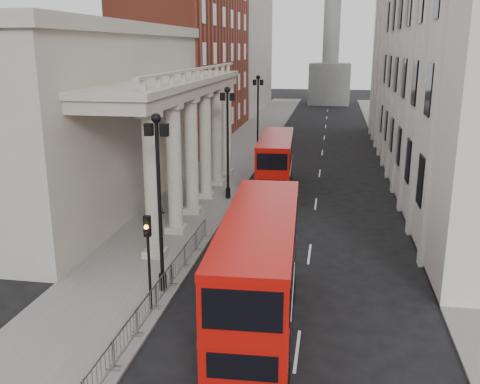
{
  "coord_description": "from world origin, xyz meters",
  "views": [
    {
      "loc": [
        6.94,
        -18.18,
        11.23
      ],
      "look_at": [
        1.67,
        12.21,
        2.8
      ],
      "focal_mm": 40.0,
      "sensor_mm": 36.0,
      "label": 1
    }
  ],
  "objects_px": {
    "lamp_post_south": "(159,192)",
    "pedestrian_c": "(174,197)",
    "monument_column": "(332,21)",
    "bus_near": "(259,272)",
    "lamp_post_mid": "(228,135)",
    "traffic_light": "(148,246)",
    "pedestrian_a": "(179,209)",
    "bus_far": "(276,163)",
    "lamp_post_north": "(258,110)",
    "pedestrian_b": "(158,201)"
  },
  "relations": [
    {
      "from": "bus_far",
      "to": "pedestrian_c",
      "type": "bearing_deg",
      "value": -138.0
    },
    {
      "from": "lamp_post_south",
      "to": "pedestrian_a",
      "type": "relative_size",
      "value": 4.83
    },
    {
      "from": "traffic_light",
      "to": "pedestrian_a",
      "type": "relative_size",
      "value": 2.5
    },
    {
      "from": "pedestrian_a",
      "to": "pedestrian_b",
      "type": "height_order",
      "value": "pedestrian_b"
    },
    {
      "from": "monument_column",
      "to": "traffic_light",
      "type": "relative_size",
      "value": 12.6
    },
    {
      "from": "monument_column",
      "to": "pedestrian_a",
      "type": "bearing_deg",
      "value": -96.32
    },
    {
      "from": "pedestrian_a",
      "to": "pedestrian_c",
      "type": "xyz_separation_m",
      "value": [
        -1.15,
        2.71,
        0.0
      ]
    },
    {
      "from": "lamp_post_south",
      "to": "lamp_post_mid",
      "type": "distance_m",
      "value": 16.0
    },
    {
      "from": "pedestrian_b",
      "to": "pedestrian_c",
      "type": "bearing_deg",
      "value": -144.83
    },
    {
      "from": "monument_column",
      "to": "bus_near",
      "type": "relative_size",
      "value": 4.71
    },
    {
      "from": "lamp_post_mid",
      "to": "lamp_post_north",
      "type": "bearing_deg",
      "value": 90.0
    },
    {
      "from": "lamp_post_mid",
      "to": "pedestrian_a",
      "type": "xyz_separation_m",
      "value": [
        -2.05,
        -6.08,
        -3.93
      ]
    },
    {
      "from": "lamp_post_north",
      "to": "traffic_light",
      "type": "xyz_separation_m",
      "value": [
        0.1,
        -34.02,
        -1.8
      ]
    },
    {
      "from": "traffic_light",
      "to": "bus_far",
      "type": "distance_m",
      "value": 21.36
    },
    {
      "from": "pedestrian_a",
      "to": "pedestrian_b",
      "type": "distance_m",
      "value": 2.42
    },
    {
      "from": "monument_column",
      "to": "bus_near",
      "type": "distance_m",
      "value": 91.76
    },
    {
      "from": "lamp_post_mid",
      "to": "pedestrian_c",
      "type": "height_order",
      "value": "lamp_post_mid"
    },
    {
      "from": "monument_column",
      "to": "lamp_post_mid",
      "type": "relative_size",
      "value": 6.51
    },
    {
      "from": "lamp_post_south",
      "to": "bus_far",
      "type": "height_order",
      "value": "lamp_post_south"
    },
    {
      "from": "lamp_post_north",
      "to": "bus_near",
      "type": "distance_m",
      "value": 35.19
    },
    {
      "from": "bus_near",
      "to": "bus_far",
      "type": "distance_m",
      "value": 21.92
    },
    {
      "from": "monument_column",
      "to": "pedestrian_b",
      "type": "height_order",
      "value": "monument_column"
    },
    {
      "from": "pedestrian_c",
      "to": "bus_far",
      "type": "bearing_deg",
      "value": 74.47
    },
    {
      "from": "lamp_post_mid",
      "to": "bus_far",
      "type": "height_order",
      "value": "lamp_post_mid"
    },
    {
      "from": "lamp_post_south",
      "to": "pedestrian_b",
      "type": "distance_m",
      "value": 12.67
    },
    {
      "from": "bus_near",
      "to": "pedestrian_b",
      "type": "distance_m",
      "value": 16.8
    },
    {
      "from": "bus_near",
      "to": "bus_far",
      "type": "height_order",
      "value": "bus_near"
    },
    {
      "from": "bus_far",
      "to": "pedestrian_a",
      "type": "xyz_separation_m",
      "value": [
        -5.31,
        -9.17,
        -1.33
      ]
    },
    {
      "from": "lamp_post_south",
      "to": "pedestrian_c",
      "type": "bearing_deg",
      "value": 104.23
    },
    {
      "from": "lamp_post_mid",
      "to": "pedestrian_c",
      "type": "distance_m",
      "value": 6.09
    },
    {
      "from": "bus_near",
      "to": "pedestrian_b",
      "type": "xyz_separation_m",
      "value": [
        -8.94,
        14.14,
        -1.56
      ]
    },
    {
      "from": "bus_near",
      "to": "pedestrian_a",
      "type": "height_order",
      "value": "bus_near"
    },
    {
      "from": "lamp_post_north",
      "to": "bus_near",
      "type": "xyz_separation_m",
      "value": [
        4.95,
        -34.76,
        -2.34
      ]
    },
    {
      "from": "monument_column",
      "to": "traffic_light",
      "type": "xyz_separation_m",
      "value": [
        -6.5,
        -90.02,
        -12.88
      ]
    },
    {
      "from": "pedestrian_c",
      "to": "lamp_post_south",
      "type": "bearing_deg",
      "value": -46.3
    },
    {
      "from": "bus_near",
      "to": "lamp_post_mid",
      "type": "bearing_deg",
      "value": 102.07
    },
    {
      "from": "lamp_post_mid",
      "to": "bus_near",
      "type": "bearing_deg",
      "value": -75.23
    },
    {
      "from": "bus_near",
      "to": "pedestrian_c",
      "type": "height_order",
      "value": "bus_near"
    },
    {
      "from": "lamp_post_mid",
      "to": "bus_near",
      "type": "relative_size",
      "value": 0.72
    },
    {
      "from": "lamp_post_south",
      "to": "pedestrian_c",
      "type": "height_order",
      "value": "lamp_post_south"
    },
    {
      "from": "pedestrian_a",
      "to": "lamp_post_mid",
      "type": "bearing_deg",
      "value": 36.64
    },
    {
      "from": "pedestrian_a",
      "to": "pedestrian_b",
      "type": "xyz_separation_m",
      "value": [
        -1.94,
        1.46,
        0.03
      ]
    },
    {
      "from": "traffic_light",
      "to": "pedestrian_b",
      "type": "relative_size",
      "value": 2.41
    },
    {
      "from": "lamp_post_south",
      "to": "bus_far",
      "type": "xyz_separation_m",
      "value": [
        3.26,
        19.09,
        -2.6
      ]
    },
    {
      "from": "bus_far",
      "to": "pedestrian_b",
      "type": "bearing_deg",
      "value": -136.23
    },
    {
      "from": "lamp_post_mid",
      "to": "pedestrian_b",
      "type": "relative_size",
      "value": 4.67
    },
    {
      "from": "monument_column",
      "to": "lamp_post_north",
      "type": "bearing_deg",
      "value": -96.72
    },
    {
      "from": "lamp_post_south",
      "to": "traffic_light",
      "type": "distance_m",
      "value": 2.71
    },
    {
      "from": "bus_far",
      "to": "pedestrian_b",
      "type": "distance_m",
      "value": 10.66
    },
    {
      "from": "bus_far",
      "to": "monument_column",
      "type": "bearing_deg",
      "value": 84.22
    }
  ]
}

